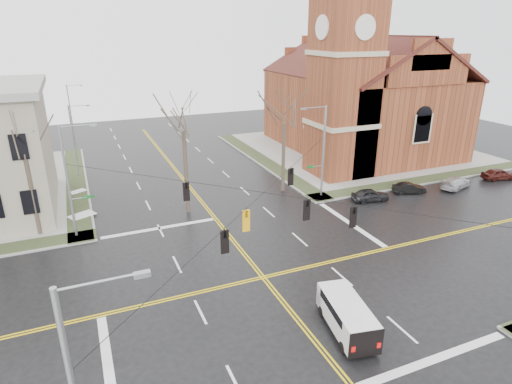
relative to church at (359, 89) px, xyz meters
name	(u,v)px	position (x,y,z in m)	size (l,w,h in m)	color
ground	(263,277)	(-24.76, -24.78, -8.43)	(120.00, 120.00, 0.00)	black
sidewalks	(263,276)	(-24.76, -24.78, -8.36)	(80.00, 80.00, 0.17)	gray
road_markings	(263,277)	(-24.76, -24.78, -8.43)	(100.00, 100.00, 0.01)	gold
church	(359,89)	(0.00, 0.00, 0.00)	(24.28, 27.48, 27.50)	brown
signal_pole_ne	(322,149)	(-13.44, -13.28, -3.48)	(2.75, 0.22, 9.00)	gray
signal_pole_nw	(70,179)	(-36.09, -13.28, -3.48)	(2.75, 0.22, 9.00)	gray
span_wires	(264,192)	(-24.76, -24.78, -2.23)	(23.02, 23.02, 0.03)	black
traffic_signals	(268,207)	(-24.76, -25.45, -2.98)	(8.21, 8.26, 1.30)	black
streetlight_north_a	(75,138)	(-35.42, 3.22, -3.97)	(2.30, 0.20, 8.00)	gray
streetlight_north_b	(71,109)	(-35.42, 23.22, -3.97)	(2.30, 0.20, 8.00)	gray
cargo_van	(345,313)	(-22.73, -31.45, -7.36)	(2.71, 5.04, 1.82)	white
parked_car_a	(370,195)	(-9.46, -16.19, -7.81)	(1.48, 3.68, 1.25)	black
parked_car_b	(409,188)	(-4.41, -15.98, -7.89)	(1.15, 3.29, 1.08)	black
parked_car_c	(456,182)	(1.18, -16.74, -7.81)	(1.75, 4.31, 1.25)	#B8B7BA
parked_car_d	(499,174)	(7.82, -16.54, -7.79)	(1.53, 3.80, 1.29)	#3F1612
tree_nw_far	(23,148)	(-38.99, -11.73, -1.07)	(4.00, 4.00, 10.14)	#3D3427
tree_nw_near	(183,125)	(-26.59, -11.81, -0.32)	(4.00, 4.00, 11.20)	#3D3427
tree_ne	(284,118)	(-16.20, -10.49, -0.72)	(4.00, 4.00, 10.64)	#3D3427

